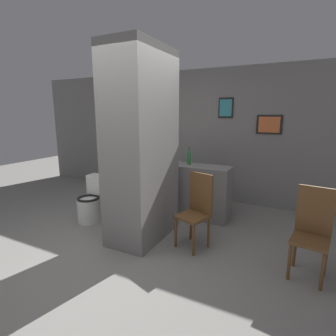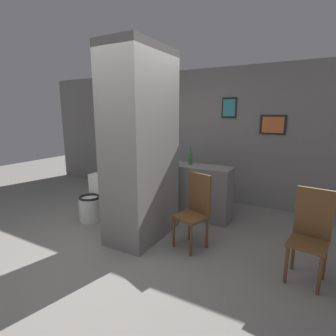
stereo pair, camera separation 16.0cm
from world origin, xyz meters
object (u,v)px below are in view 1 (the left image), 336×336
object	(u,v)px
toilet	(92,202)
chair_by_doorway	(312,230)
bottle_tall	(189,158)
bicycle	(140,189)
chair_near_pillar	(196,208)

from	to	relation	value
toilet	chair_by_doorway	world-z (taller)	chair_by_doorway
bottle_tall	bicycle	bearing A→B (deg)	-170.56
chair_by_doorway	bottle_tall	distance (m)	2.18
chair_by_doorway	bicycle	xyz separation A→B (m)	(-2.75, 0.88, -0.15)
bicycle	bottle_tall	world-z (taller)	bottle_tall
toilet	bottle_tall	world-z (taller)	bottle_tall
toilet	bottle_tall	size ratio (longest dim) A/B	2.39
toilet	chair_near_pillar	bearing A→B (deg)	-0.35
toilet	chair_by_doorway	distance (m)	3.19
toilet	bottle_tall	bearing A→B (deg)	36.01
toilet	chair_by_doorway	bearing A→B (deg)	-1.21
toilet	bicycle	world-z (taller)	bicycle
toilet	bottle_tall	xyz separation A→B (m)	(1.32, 0.96, 0.70)
bicycle	bottle_tall	xyz separation A→B (m)	(0.90, 0.15, 0.63)
chair_near_pillar	chair_by_doorway	xyz separation A→B (m)	(1.34, -0.06, 0.00)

